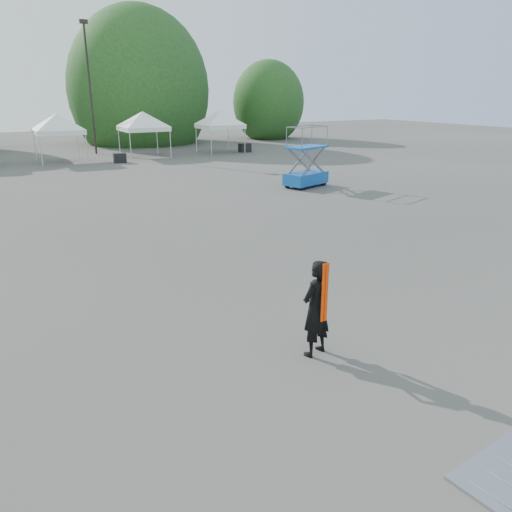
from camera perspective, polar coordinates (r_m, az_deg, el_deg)
ground at (r=12.06m, az=1.86°, el=-4.79°), size 120.00×120.00×0.00m
light_pole_east at (r=42.39m, az=-18.52°, el=18.47°), size 0.60×0.25×9.80m
tree_mid_e at (r=50.67m, az=-13.19°, el=17.96°), size 5.12×5.12×7.79m
tree_far_e at (r=54.15m, az=1.44°, el=17.11°), size 3.84×3.84×5.84m
tent_e at (r=37.97m, az=-21.80°, el=14.52°), size 4.43×4.43×3.88m
tent_f at (r=39.41m, az=-12.83°, el=15.43°), size 4.56×4.56×3.88m
tent_g at (r=41.17m, az=-4.17°, el=15.92°), size 4.42×4.42×3.88m
man at (r=9.28m, az=6.89°, el=-5.96°), size 0.78×0.62×1.86m
scissor_lift at (r=26.18m, az=5.79°, el=11.22°), size 2.62×1.84×3.07m
crate_mid at (r=36.64m, az=-15.30°, el=10.76°), size 0.92×0.76×0.66m
crate_east at (r=41.82m, az=-1.28°, el=12.27°), size 0.92×0.73×0.69m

